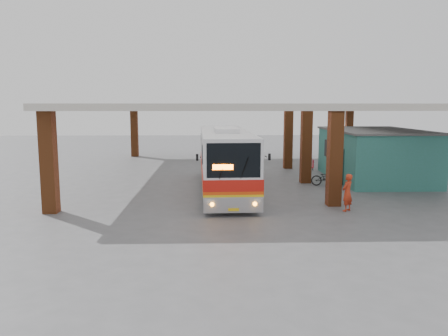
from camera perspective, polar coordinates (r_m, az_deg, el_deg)
name	(u,v)px	position (r m, az deg, el deg)	size (l,w,h in m)	color
ground	(261,193)	(23.14, 4.83, -3.25)	(90.00, 90.00, 0.00)	#515154
brick_columns	(275,143)	(27.94, 6.63, 3.20)	(20.10, 21.60, 4.35)	brown
canopy_roof	(258,107)	(29.20, 4.46, 8.01)	(21.00, 23.00, 0.30)	beige
shop_building	(374,154)	(28.56, 19.04, 1.68)	(5.20, 8.20, 3.11)	#2D7260
coach_bus	(225,159)	(23.48, 0.09, 1.18)	(2.83, 11.91, 3.45)	silver
motorcycle	(327,178)	(25.67, 13.28, -1.25)	(0.61, 1.76, 0.93)	black
pedestrian	(347,193)	(19.71, 15.81, -3.11)	(0.60, 0.39, 1.64)	red
red_chair	(312,166)	(31.49, 11.40, 0.32)	(0.44, 0.44, 0.77)	red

